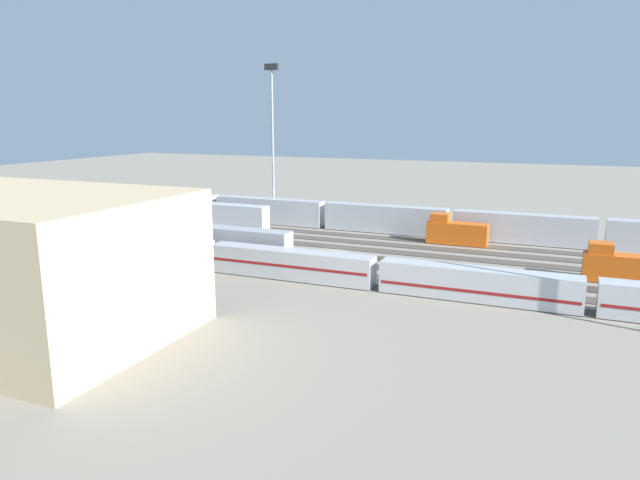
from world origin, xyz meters
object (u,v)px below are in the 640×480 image
object	(u,v)px
train_on_track_0	(385,219)
train_on_track_6	(154,237)
train_on_track_2	(161,212)
light_mast_0	(272,125)
train_on_track_4	(622,267)
train_on_track_1	(456,232)
train_on_track_7	(378,274)

from	to	relation	value
train_on_track_0	train_on_track_6	distance (m)	41.66
train_on_track_2	light_mast_0	world-z (taller)	light_mast_0
train_on_track_2	train_on_track_4	bearing A→B (deg)	172.97
train_on_track_4	light_mast_0	size ratio (longest dim) A/B	0.32
train_on_track_0	light_mast_0	bearing A→B (deg)	-4.75
train_on_track_2	train_on_track_4	distance (m)	81.72
train_on_track_2	train_on_track_0	bearing A→B (deg)	-166.99
train_on_track_6	train_on_track_2	bearing A→B (deg)	-54.31
train_on_track_2	train_on_track_6	world-z (taller)	same
train_on_track_2	train_on_track_6	distance (m)	24.62
train_on_track_4	train_on_track_1	bearing A→B (deg)	-32.04
light_mast_0	train_on_track_6	bearing A→B (deg)	81.74
train_on_track_7	train_on_track_6	distance (m)	38.68
train_on_track_0	train_on_track_6	world-z (taller)	same
train_on_track_1	train_on_track_0	xyz separation A→B (m)	(13.86, -5.00, 0.46)
train_on_track_2	train_on_track_7	size ratio (longest dim) A/B	0.49
train_on_track_2	train_on_track_6	size ratio (longest dim) A/B	1.00
train_on_track_2	train_on_track_1	distance (m)	57.35
train_on_track_4	train_on_track_6	size ratio (longest dim) A/B	0.21
train_on_track_4	light_mast_0	bearing A→B (deg)	-19.53
train_on_track_1	train_on_track_7	xyz separation A→B (m)	(4.42, 30.00, -0.16)
train_on_track_4	train_on_track_2	bearing A→B (deg)	-7.03
train_on_track_1	train_on_track_7	size ratio (longest dim) A/B	0.10
train_on_track_4	train_on_track_1	distance (m)	28.28
train_on_track_4	train_on_track_7	size ratio (longest dim) A/B	0.10
train_on_track_2	light_mast_0	xyz separation A→B (m)	(-19.01, -12.02, 16.94)
train_on_track_7	light_mast_0	distance (m)	53.05
train_on_track_2	train_on_track_0	world-z (taller)	same
train_on_track_4	train_on_track_6	bearing A→B (deg)	8.52
train_on_track_6	light_mast_0	world-z (taller)	light_mast_0
train_on_track_0	light_mast_0	world-z (taller)	light_mast_0
train_on_track_1	train_on_track_0	size ratio (longest dim) A/B	0.08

